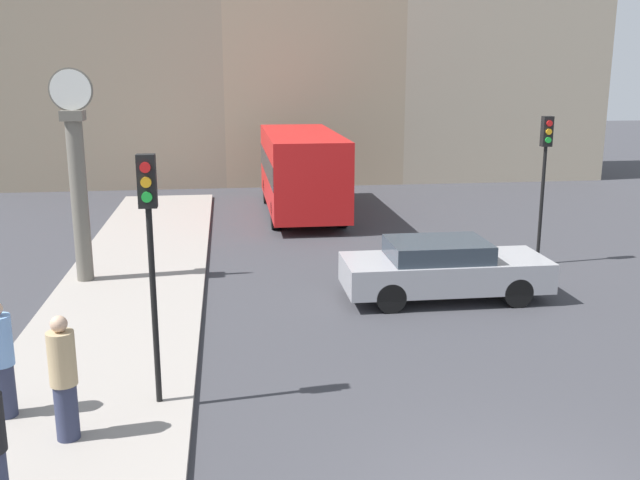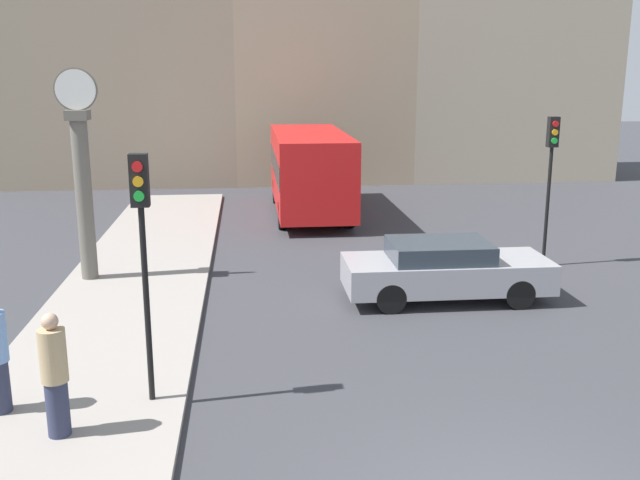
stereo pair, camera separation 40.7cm
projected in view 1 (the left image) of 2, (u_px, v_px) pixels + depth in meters
The scene contains 9 objects.
sidewalk_corner at pixel (133, 284), 16.90m from camera, with size 3.38×23.75×0.12m, color gray.
building_row at pixel (312, 11), 31.91m from camera, with size 27.57×5.00×16.70m.
sedan_car at pixel (443, 268), 15.89m from camera, with size 4.52×1.78×1.34m.
bus_distant at pixel (301, 168), 24.92m from camera, with size 2.46×7.45×2.88m.
traffic_light_near at pixel (150, 229), 10.20m from camera, with size 0.26×0.24×3.76m.
traffic_light_far at pixel (545, 160), 18.19m from camera, with size 0.26×0.24×3.87m.
street_clock at pixel (78, 182), 16.51m from camera, with size 0.98×0.50×4.94m.
pedestrian_blue_stripe at pixel (1, 360), 10.19m from camera, with size 0.38×0.38×1.74m.
pedestrian_tan_coat at pixel (64, 378), 9.54m from camera, with size 0.36×0.36×1.77m.
Camera 1 is at (-3.35, -6.75, 5.05)m, focal length 40.00 mm.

